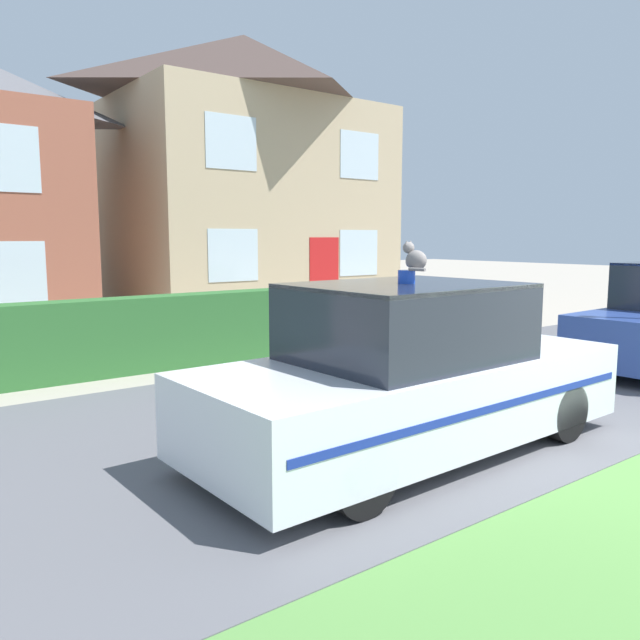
{
  "coord_description": "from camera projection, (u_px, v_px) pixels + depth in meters",
  "views": [
    {
      "loc": [
        -5.8,
        -2.07,
        2.1
      ],
      "look_at": [
        -1.02,
        4.23,
        1.05
      ],
      "focal_mm": 35.0,
      "sensor_mm": 36.0,
      "label": 1
    }
  ],
  "objects": [
    {
      "name": "garden_hedge",
      "position": [
        185.0,
        330.0,
        10.24
      ],
      "size": [
        11.19,
        0.52,
        1.18
      ],
      "primitive_type": "cube",
      "color": "#2D662D",
      "rests_on": "ground"
    },
    {
      "name": "road_strip",
      "position": [
        415.0,
        398.0,
        8.16
      ],
      "size": [
        28.0,
        5.62,
        0.01
      ],
      "primitive_type": "cube",
      "color": "#5B5B60",
      "rests_on": "ground"
    },
    {
      "name": "police_car",
      "position": [
        411.0,
        375.0,
        6.09
      ],
      "size": [
        4.61,
        1.92,
        1.78
      ],
      "rotation": [
        0.0,
        0.0,
        0.02
      ],
      "color": "black",
      "rests_on": "road_strip"
    },
    {
      "name": "house_right",
      "position": [
        246.0,
        172.0,
        18.58
      ],
      "size": [
        7.83,
        5.88,
        7.94
      ],
      "color": "tan",
      "rests_on": "ground"
    },
    {
      "name": "cat",
      "position": [
        414.0,
        258.0,
        5.84
      ],
      "size": [
        0.19,
        0.32,
        0.28
      ],
      "rotation": [
        0.0,
        0.0,
        1.67
      ],
      "color": "gray",
      "rests_on": "police_car"
    }
  ]
}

